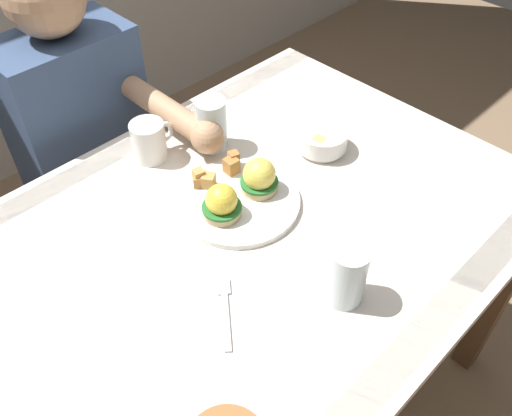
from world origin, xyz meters
The scene contains 9 objects.
ground_plane centered at (0.00, 0.00, 0.00)m, with size 6.00×6.00×0.00m, color #7F664C.
dining_table centered at (0.00, 0.00, 0.63)m, with size 1.20×0.90×0.74m.
eggs_benedict_plate centered at (0.02, 0.07, 0.77)m, with size 0.27×0.27×0.09m.
fruit_bowl centered at (0.29, 0.06, 0.77)m, with size 0.12×0.12×0.06m.
coffee_mug centered at (-0.02, 0.33, 0.79)m, with size 0.11×0.08×0.09m.
fork centered at (-0.19, -0.12, 0.74)m, with size 0.11×0.13×0.00m.
water_glass_near centered at (-0.01, -0.25, 0.79)m, with size 0.07×0.07×0.13m.
water_glass_far centered at (0.11, 0.26, 0.80)m, with size 0.07×0.07×0.13m.
diner_person centered at (-0.04, 0.60, 0.65)m, with size 0.34×0.54×1.14m.
Camera 1 is at (-0.55, -0.56, 1.57)m, focal length 38.07 mm.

